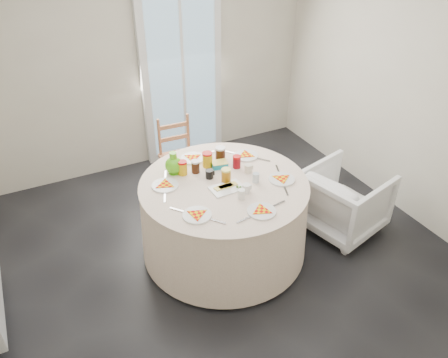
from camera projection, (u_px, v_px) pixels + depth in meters
name	position (u px, v px, depth m)	size (l,w,h in m)	color
floor	(226.00, 254.00, 4.12)	(4.00, 4.00, 0.00)	black
wall_back	(146.00, 59.00, 4.91)	(4.00, 0.02, 2.60)	#BCB5A3
wall_right	(413.00, 88.00, 4.17)	(0.02, 4.00, 2.60)	#BCB5A3
glass_door	(182.00, 76.00, 5.16)	(1.00, 0.08, 2.10)	silver
table	(224.00, 218.00, 3.97)	(1.51, 1.51, 0.77)	#FAE0C7
wooden_chair	(180.00, 155.00, 4.75)	(0.39, 0.37, 0.87)	#B56947
armchair	(345.00, 195.00, 4.25)	(0.71, 0.66, 0.73)	white
place_settings	(224.00, 182.00, 3.76)	(1.24, 1.24, 0.02)	white
jar_cluster	(209.00, 165.00, 3.89)	(0.55, 0.28, 0.16)	#987213
butter_tub	(220.00, 165.00, 3.97)	(0.14, 0.10, 0.06)	#1390AD
green_pitcher	(174.00, 162.00, 3.84)	(0.16, 0.16, 0.20)	#54C315
cheese_platter	(227.00, 188.00, 3.68)	(0.28, 0.18, 0.04)	white
mugs_glasses	(234.00, 174.00, 3.78)	(0.52, 0.52, 0.09)	#9F9F9F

